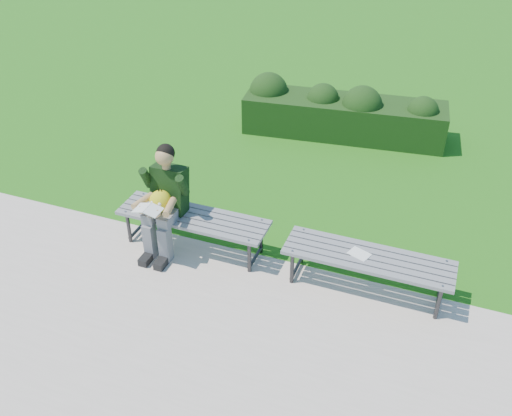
# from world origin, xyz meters

# --- Properties ---
(ground) EXTENTS (80.00, 80.00, 0.00)m
(ground) POSITION_xyz_m (0.00, 0.00, 0.00)
(ground) COLOR #2F7E1B
(ground) RESTS_ON ground
(walkway) EXTENTS (30.00, 3.50, 0.02)m
(walkway) POSITION_xyz_m (0.00, -1.75, 0.01)
(walkway) COLOR beige
(walkway) RESTS_ON ground
(hedge) EXTENTS (3.28, 1.17, 0.89)m
(hedge) POSITION_xyz_m (0.28, 3.47, 0.39)
(hedge) COLOR #174113
(hedge) RESTS_ON ground
(bench_left) EXTENTS (1.80, 0.50, 0.46)m
(bench_left) POSITION_xyz_m (-0.58, -0.13, 0.42)
(bench_left) COLOR slate
(bench_left) RESTS_ON walkway
(bench_right) EXTENTS (1.80, 0.50, 0.46)m
(bench_right) POSITION_xyz_m (1.48, -0.14, 0.42)
(bench_right) COLOR slate
(bench_right) RESTS_ON walkway
(seated_boy) EXTENTS (0.56, 0.76, 1.31)m
(seated_boy) POSITION_xyz_m (-0.88, -0.22, 0.71)
(seated_boy) COLOR slate
(seated_boy) RESTS_ON walkway
(paper_sheet) EXTENTS (0.26, 0.23, 0.01)m
(paper_sheet) POSITION_xyz_m (1.38, -0.14, 0.47)
(paper_sheet) COLOR white
(paper_sheet) RESTS_ON bench_right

